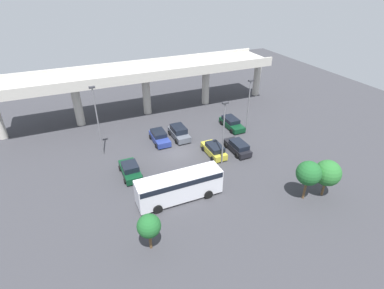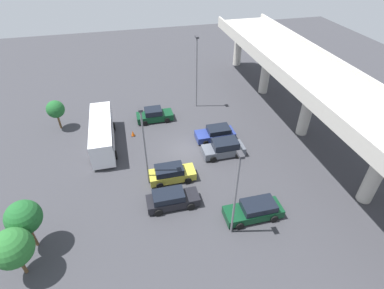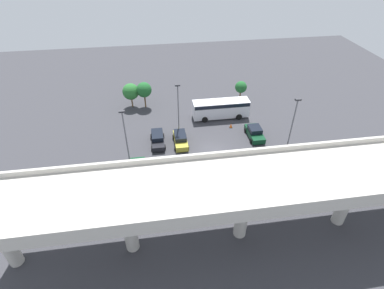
{
  "view_description": "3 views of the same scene",
  "coord_description": "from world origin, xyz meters",
  "px_view_note": "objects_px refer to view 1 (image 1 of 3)",
  "views": [
    {
      "loc": [
        -11.58,
        -31.07,
        20.55
      ],
      "look_at": [
        2.0,
        -0.09,
        0.78
      ],
      "focal_mm": 28.0,
      "sensor_mm": 36.0,
      "label": 1
    },
    {
      "loc": [
        24.68,
        -5.44,
        19.83
      ],
      "look_at": [
        0.65,
        0.46,
        1.14
      ],
      "focal_mm": 28.0,
      "sensor_mm": 36.0,
      "label": 2
    },
    {
      "loc": [
        7.51,
        31.53,
        25.26
      ],
      "look_at": [
        2.81,
        0.23,
        1.6
      ],
      "focal_mm": 28.0,
      "sensor_mm": 36.0,
      "label": 3
    }
  ],
  "objects_px": {
    "tree_front_left": "(149,226)",
    "tree_front_centre": "(309,173)",
    "shuttle_bus": "(179,185)",
    "tree_front_right": "(328,173)",
    "parked_car_0": "(130,170)",
    "parked_car_5": "(232,123)",
    "lamp_post_near_aisle": "(249,103)",
    "parked_car_2": "(179,133)",
    "parked_car_4": "(238,147)",
    "lamp_post_mid_lot": "(97,117)",
    "lamp_post_by_overpass": "(224,129)",
    "traffic_cone": "(161,181)",
    "parked_car_1": "(159,137)",
    "parked_car_3": "(214,150)"
  },
  "relations": [
    {
      "from": "parked_car_1",
      "to": "parked_car_0",
      "type": "bearing_deg",
      "value": -42.15
    },
    {
      "from": "parked_car_4",
      "to": "tree_front_centre",
      "type": "relative_size",
      "value": 1.01
    },
    {
      "from": "tree_front_centre",
      "to": "parked_car_1",
      "type": "bearing_deg",
      "value": 119.82
    },
    {
      "from": "lamp_post_near_aisle",
      "to": "tree_front_centre",
      "type": "bearing_deg",
      "value": -99.21
    },
    {
      "from": "parked_car_0",
      "to": "parked_car_5",
      "type": "xyz_separation_m",
      "value": [
        16.8,
        5.9,
        -0.01
      ]
    },
    {
      "from": "parked_car_1",
      "to": "tree_front_right",
      "type": "bearing_deg",
      "value": 34.4
    },
    {
      "from": "parked_car_4",
      "to": "lamp_post_mid_lot",
      "type": "bearing_deg",
      "value": 68.59
    },
    {
      "from": "parked_car_3",
      "to": "parked_car_5",
      "type": "bearing_deg",
      "value": -45.58
    },
    {
      "from": "parked_car_3",
      "to": "shuttle_bus",
      "type": "height_order",
      "value": "shuttle_bus"
    },
    {
      "from": "shuttle_bus",
      "to": "lamp_post_mid_lot",
      "type": "distance_m",
      "value": 13.73
    },
    {
      "from": "shuttle_bus",
      "to": "tree_front_right",
      "type": "height_order",
      "value": "tree_front_right"
    },
    {
      "from": "lamp_post_near_aisle",
      "to": "lamp_post_by_overpass",
      "type": "height_order",
      "value": "lamp_post_by_overpass"
    },
    {
      "from": "parked_car_2",
      "to": "shuttle_bus",
      "type": "relative_size",
      "value": 0.49
    },
    {
      "from": "tree_front_right",
      "to": "parked_car_0",
      "type": "bearing_deg",
      "value": 146.74
    },
    {
      "from": "tree_front_left",
      "to": "tree_front_centre",
      "type": "xyz_separation_m",
      "value": [
        16.38,
        -0.14,
        0.62
      ]
    },
    {
      "from": "shuttle_bus",
      "to": "parked_car_0",
      "type": "bearing_deg",
      "value": -58.8
    },
    {
      "from": "parked_car_0",
      "to": "tree_front_left",
      "type": "xyz_separation_m",
      "value": [
        -0.93,
        -11.05,
        1.81
      ]
    },
    {
      "from": "parked_car_1",
      "to": "parked_car_3",
      "type": "relative_size",
      "value": 1.0
    },
    {
      "from": "lamp_post_near_aisle",
      "to": "tree_front_left",
      "type": "xyz_separation_m",
      "value": [
        -18.77,
        -14.58,
        -2.13
      ]
    },
    {
      "from": "lamp_post_by_overpass",
      "to": "parked_car_5",
      "type": "bearing_deg",
      "value": 53.1
    },
    {
      "from": "lamp_post_mid_lot",
      "to": "parked_car_3",
      "type": "bearing_deg",
      "value": -23.94
    },
    {
      "from": "lamp_post_mid_lot",
      "to": "tree_front_right",
      "type": "distance_m",
      "value": 26.47
    },
    {
      "from": "parked_car_5",
      "to": "tree_front_centre",
      "type": "bearing_deg",
      "value": -4.5
    },
    {
      "from": "lamp_post_by_overpass",
      "to": "tree_front_left",
      "type": "height_order",
      "value": "lamp_post_by_overpass"
    },
    {
      "from": "lamp_post_mid_lot",
      "to": "lamp_post_near_aisle",
      "type": "bearing_deg",
      "value": -6.55
    },
    {
      "from": "shuttle_bus",
      "to": "lamp_post_near_aisle",
      "type": "height_order",
      "value": "lamp_post_near_aisle"
    },
    {
      "from": "parked_car_3",
      "to": "shuttle_bus",
      "type": "bearing_deg",
      "value": 130.61
    },
    {
      "from": "parked_car_3",
      "to": "parked_car_4",
      "type": "xyz_separation_m",
      "value": [
        3.16,
        -0.57,
        -0.01
      ]
    },
    {
      "from": "parked_car_2",
      "to": "parked_car_3",
      "type": "height_order",
      "value": "parked_car_2"
    },
    {
      "from": "parked_car_5",
      "to": "shuttle_bus",
      "type": "xyz_separation_m",
      "value": [
        -13.12,
        -11.98,
        1.0
      ]
    },
    {
      "from": "tree_front_right",
      "to": "parked_car_5",
      "type": "bearing_deg",
      "value": 92.76
    },
    {
      "from": "parked_car_5",
      "to": "lamp_post_by_overpass",
      "type": "relative_size",
      "value": 0.59
    },
    {
      "from": "parked_car_4",
      "to": "lamp_post_mid_lot",
      "type": "distance_m",
      "value": 17.93
    },
    {
      "from": "parked_car_5",
      "to": "lamp_post_by_overpass",
      "type": "distance_m",
      "value": 10.76
    },
    {
      "from": "parked_car_4",
      "to": "tree_front_left",
      "type": "height_order",
      "value": "tree_front_left"
    },
    {
      "from": "tree_front_right",
      "to": "traffic_cone",
      "type": "xyz_separation_m",
      "value": [
        -14.89,
        8.69,
        -2.48
      ]
    },
    {
      "from": "parked_car_3",
      "to": "traffic_cone",
      "type": "bearing_deg",
      "value": 110.01
    },
    {
      "from": "tree_front_left",
      "to": "tree_front_right",
      "type": "xyz_separation_m",
      "value": [
        18.57,
        -0.53,
        0.28
      ]
    },
    {
      "from": "parked_car_3",
      "to": "lamp_post_near_aisle",
      "type": "height_order",
      "value": "lamp_post_near_aisle"
    },
    {
      "from": "parked_car_2",
      "to": "traffic_cone",
      "type": "xyz_separation_m",
      "value": [
        -5.65,
        -8.95,
        -0.49
      ]
    },
    {
      "from": "parked_car_4",
      "to": "lamp_post_mid_lot",
      "type": "height_order",
      "value": "lamp_post_mid_lot"
    },
    {
      "from": "parked_car_0",
      "to": "parked_car_5",
      "type": "distance_m",
      "value": 17.81
    },
    {
      "from": "parked_car_1",
      "to": "lamp_post_by_overpass",
      "type": "xyz_separation_m",
      "value": [
        5.27,
        -8.2,
        4.01
      ]
    },
    {
      "from": "lamp_post_by_overpass",
      "to": "tree_front_left",
      "type": "xyz_separation_m",
      "value": [
        -11.73,
        -8.96,
        -2.19
      ]
    },
    {
      "from": "tree_front_right",
      "to": "traffic_cone",
      "type": "height_order",
      "value": "tree_front_right"
    },
    {
      "from": "parked_car_4",
      "to": "tree_front_left",
      "type": "xyz_separation_m",
      "value": [
        -14.94,
        -10.54,
        1.79
      ]
    },
    {
      "from": "parked_car_2",
      "to": "parked_car_3",
      "type": "bearing_deg",
      "value": 22.11
    },
    {
      "from": "lamp_post_mid_lot",
      "to": "tree_front_left",
      "type": "distance_m",
      "value": 17.14
    },
    {
      "from": "lamp_post_mid_lot",
      "to": "tree_front_left",
      "type": "xyz_separation_m",
      "value": [
        1.22,
        -16.88,
        -2.73
      ]
    },
    {
      "from": "parked_car_4",
      "to": "shuttle_bus",
      "type": "xyz_separation_m",
      "value": [
        -10.33,
        -5.58,
        0.98
      ]
    }
  ]
}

